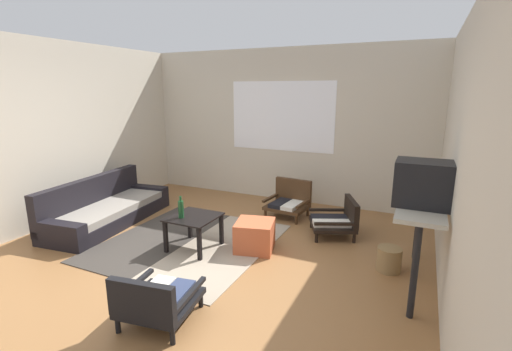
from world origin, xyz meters
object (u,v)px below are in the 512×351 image
Objects in this scene: armchair_by_window at (289,200)px; console_shelf at (420,211)px; couch at (106,209)px; coffee_table at (194,223)px; wicker_basket at (389,259)px; armchair_corner at (338,219)px; clay_vase at (423,181)px; crt_television at (423,183)px; armchair_striped_foreground at (156,300)px; ottoman_orange at (255,236)px; glass_bottle at (181,209)px.

console_shelf is at bearing -36.84° from armchair_by_window.
couch is 3.62× the size of coffee_table.
wicker_basket is (-0.26, 0.18, -0.67)m from console_shelf.
coffee_table is 0.75× the size of armchair_corner.
console_shelf is 0.42m from clay_vase.
console_shelf is at bearing -90.00° from clay_vase.
armchair_by_window is 1.31× the size of crt_television.
armchair_by_window is 0.96× the size of armchair_striped_foreground.
armchair_by_window is at bearing 31.23° from couch.
armchair_by_window is (2.42, 1.47, 0.05)m from couch.
coffee_table is at bearing 112.30° from armchair_striped_foreground.
crt_television is at bearing -6.95° from ottoman_orange.
wicker_basket is (0.76, -0.78, -0.10)m from armchair_corner.
armchair_corner is at bearing -27.88° from armchair_by_window.
armchair_by_window is (0.67, 1.68, -0.09)m from coffee_table.
coffee_table is 0.42× the size of console_shelf.
glass_bottle is at bearing -137.14° from coffee_table.
clay_vase is at bearing 15.00° from glass_bottle.
glass_bottle is (-0.82, -0.40, 0.36)m from ottoman_orange.
console_shelf is at bearing -1.00° from ottoman_orange.
clay_vase is at bearing 45.59° from armchair_striped_foreground.
crt_television is (2.56, 0.07, 0.78)m from coffee_table.
clay_vase is (2.57, 0.61, 0.68)m from coffee_table.
console_shelf is at bearing 7.78° from glass_bottle.
coffee_table is (1.76, -0.21, 0.14)m from couch.
ottoman_orange is at bearing -88.19° from armchair_by_window.
armchair_by_window is 2.64m from crt_television.
clay_vase reaches higher than armchair_striped_foreground.
wicker_basket is at bearing 124.60° from crt_television.
console_shelf is at bearing 40.16° from armchair_striped_foreground.
armchair_striped_foreground is (2.34, -1.63, 0.02)m from couch.
coffee_table is 1.28× the size of ottoman_orange.
glass_bottle is (-0.69, 1.31, 0.32)m from armchair_striped_foreground.
coffee_table is 1.77× the size of clay_vase.
couch is 2.84m from armchair_by_window.
console_shelf is 2.74× the size of crt_television.
ottoman_orange is at bearing 22.52° from coffee_table.
clay_vase is (1.99, 2.03, 0.80)m from armchair_striped_foreground.
console_shelf is (1.85, -0.03, 0.61)m from ottoman_orange.
crt_television is at bearing 36.79° from armchair_striped_foreground.
glass_bottle is (-0.78, -1.79, 0.29)m from armchair_by_window.
couch is at bearing -163.15° from armchair_corner.
ottoman_orange is 0.90× the size of crt_television.
couch is 2.47m from ottoman_orange.
wicker_basket is at bearing -37.22° from armchair_by_window.
ottoman_orange is 1.67× the size of glass_bottle.
glass_bottle is 1.02× the size of wicker_basket.
coffee_table is at bearing -6.96° from couch.
glass_bottle is (-2.67, -0.17, -0.58)m from crt_television.
coffee_table is 1.53m from armchair_striped_foreground.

